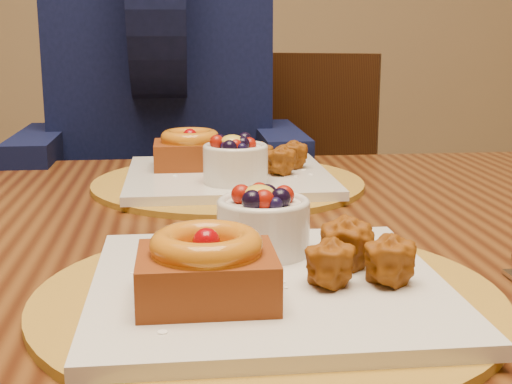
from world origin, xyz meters
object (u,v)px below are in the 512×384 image
(place_setting_near, at_px, (265,274))
(place_setting_far, at_px, (227,171))
(chair_far, at_px, (268,241))
(diner, at_px, (161,79))
(dining_table, at_px, (243,294))

(place_setting_near, relative_size, place_setting_far, 1.00)
(place_setting_near, xyz_separation_m, place_setting_far, (-0.00, 0.43, 0.00))
(chair_far, bearing_deg, place_setting_far, -81.74)
(place_setting_far, xyz_separation_m, diner, (-0.10, 0.41, 0.10))
(dining_table, bearing_deg, place_setting_far, 90.62)
(chair_far, distance_m, diner, 0.45)
(dining_table, height_order, place_setting_far, place_setting_far)
(place_setting_near, bearing_deg, place_setting_far, 90.02)
(dining_table, xyz_separation_m, place_setting_near, (-0.00, -0.22, 0.10))
(dining_table, distance_m, place_setting_near, 0.24)
(dining_table, relative_size, chair_far, 1.74)
(place_setting_near, bearing_deg, diner, 96.54)
(place_setting_near, height_order, diner, diner)
(dining_table, bearing_deg, diner, 98.94)
(place_setting_far, xyz_separation_m, chair_far, (0.13, 0.54, -0.27))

